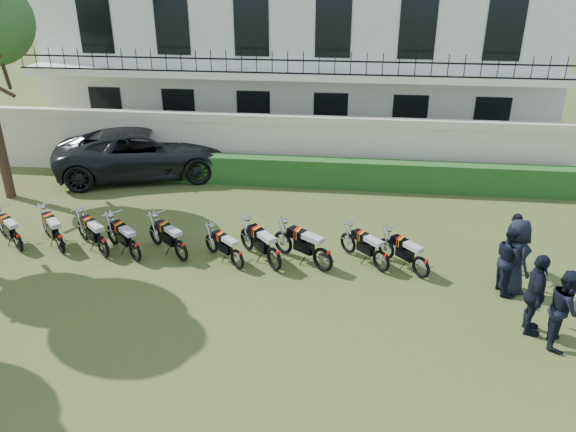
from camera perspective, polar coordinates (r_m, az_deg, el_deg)
name	(u,v)px	position (r m, az deg, el deg)	size (l,w,h in m)	color
ground	(246,294)	(13.70, -4.32, -7.89)	(100.00, 100.00, 0.00)	#3C4F1F
perimeter_wall	(286,146)	(20.40, -0.24, 7.11)	(30.00, 0.35, 2.30)	#F0E4CA
hedge	(311,172)	(19.78, 2.36, 4.44)	(18.00, 0.60, 1.00)	#174118
building	(302,49)	(25.62, 1.42, 16.60)	(20.40, 9.60, 7.40)	white
motorcycle_0	(17,237)	(16.97, -25.82, -1.94)	(1.43, 1.23, 0.98)	black
motorcycle_1	(59,238)	(16.39, -22.21, -2.07)	(1.38, 1.46, 1.04)	black
motorcycle_2	(103,242)	(15.77, -18.32, -2.48)	(1.50, 1.39, 1.06)	black
motorcycle_3	(135,246)	(15.32, -15.33, -2.95)	(1.48, 1.31, 1.03)	black
motorcycle_4	(181,246)	(15.05, -10.84, -2.99)	(1.49, 1.30, 1.03)	black
motorcycle_5	(237,255)	(14.52, -5.19, -3.92)	(1.33, 1.21, 0.93)	black
motorcycle_6	(274,254)	(14.36, -1.41, -3.84)	(1.39, 1.56, 1.09)	black
motorcycle_7	(323,254)	(14.33, 3.57, -3.88)	(1.71, 1.29, 1.12)	black
motorcycle_8	(382,256)	(14.53, 9.48, -4.03)	(1.33, 1.39, 1.00)	black
motorcycle_9	(421,262)	(14.45, 13.40, -4.59)	(1.27, 1.40, 0.98)	black
suv	(146,152)	(21.31, -14.25, 6.30)	(2.92, 6.34, 1.76)	black
officer_1	(565,309)	(12.90, 26.34, -8.44)	(0.85, 0.66, 1.75)	black
officer_2	(535,295)	(12.99, 23.83, -7.33)	(1.10, 0.46, 1.88)	black
officer_3	(516,256)	(14.36, 22.11, -3.82)	(0.93, 0.60, 1.89)	black
officer_4	(510,259)	(14.36, 21.64, -4.10)	(0.84, 0.66, 1.73)	black
officer_5	(513,243)	(15.34, 21.88, -2.52)	(0.94, 0.39, 1.60)	black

